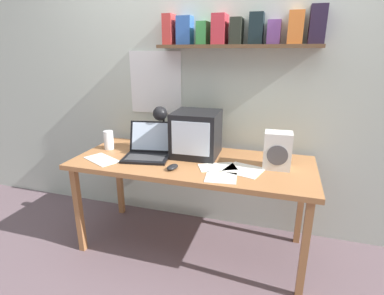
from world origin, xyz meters
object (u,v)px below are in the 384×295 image
(laptop, at_px, (148,148))
(desk_lamp, at_px, (161,118))
(computer_mouse, at_px, (172,167))
(open_notebook, at_px, (221,177))
(corner_desk, at_px, (192,168))
(crt_monitor, at_px, (196,134))
(space_heater, at_px, (277,150))
(loose_paper_near_laptop, at_px, (217,167))
(juice_glass, at_px, (109,141))
(loose_paper_near_monitor, at_px, (102,159))
(printed_handout, at_px, (244,170))

(laptop, relative_size, desk_lamp, 1.05)
(computer_mouse, distance_m, open_notebook, 0.35)
(corner_desk, bearing_deg, laptop, -179.13)
(crt_monitor, height_order, open_notebook, crt_monitor)
(desk_lamp, distance_m, open_notebook, 0.74)
(space_heater, bearing_deg, corner_desk, -178.98)
(crt_monitor, bearing_deg, loose_paper_near_laptop, -45.74)
(crt_monitor, relative_size, juice_glass, 2.35)
(juice_glass, bearing_deg, loose_paper_near_monitor, -70.57)
(corner_desk, distance_m, crt_monitor, 0.26)
(computer_mouse, relative_size, loose_paper_near_monitor, 0.37)
(space_heater, distance_m, computer_mouse, 0.72)
(laptop, relative_size, space_heater, 1.49)
(space_heater, bearing_deg, laptop, -179.86)
(crt_monitor, xyz_separation_m, laptop, (-0.34, -0.14, -0.11))
(corner_desk, relative_size, laptop, 4.60)
(crt_monitor, relative_size, space_heater, 1.39)
(computer_mouse, bearing_deg, space_heater, 19.33)
(computer_mouse, bearing_deg, laptop, 143.92)
(loose_paper_near_laptop, bearing_deg, computer_mouse, -155.92)
(space_heater, xyz_separation_m, loose_paper_near_monitor, (-1.23, -0.21, -0.12))
(space_heater, xyz_separation_m, loose_paper_near_laptop, (-0.39, -0.11, -0.12))
(space_heater, height_order, printed_handout, space_heater)
(juice_glass, height_order, open_notebook, juice_glass)
(laptop, height_order, open_notebook, laptop)
(juice_glass, distance_m, open_notebook, 1.04)
(computer_mouse, xyz_separation_m, open_notebook, (0.34, -0.04, -0.01))
(desk_lamp, height_order, computer_mouse, desk_lamp)
(laptop, xyz_separation_m, open_notebook, (0.61, -0.24, -0.06))
(space_heater, relative_size, open_notebook, 1.17)
(computer_mouse, xyz_separation_m, printed_handout, (0.46, 0.13, -0.01))
(corner_desk, bearing_deg, printed_handout, -10.85)
(juice_glass, distance_m, printed_handout, 1.12)
(juice_glass, bearing_deg, printed_handout, -6.99)
(corner_desk, relative_size, printed_handout, 6.02)
(corner_desk, xyz_separation_m, computer_mouse, (-0.08, -0.20, 0.07))
(computer_mouse, relative_size, loose_paper_near_laptop, 0.40)
(corner_desk, height_order, desk_lamp, desk_lamp)
(juice_glass, bearing_deg, space_heater, -1.24)
(juice_glass, distance_m, loose_paper_near_monitor, 0.26)
(laptop, bearing_deg, space_heater, -7.38)
(corner_desk, xyz_separation_m, printed_handout, (0.39, -0.07, 0.06))
(crt_monitor, distance_m, loose_paper_near_laptop, 0.34)
(desk_lamp, distance_m, printed_handout, 0.77)
(open_notebook, bearing_deg, loose_paper_near_laptop, 109.68)
(juice_glass, bearing_deg, computer_mouse, -22.06)
(desk_lamp, distance_m, space_heater, 0.91)
(laptop, relative_size, loose_paper_near_laptop, 1.29)
(juice_glass, bearing_deg, desk_lamp, 12.60)
(crt_monitor, xyz_separation_m, juice_glass, (-0.72, -0.07, -0.10))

